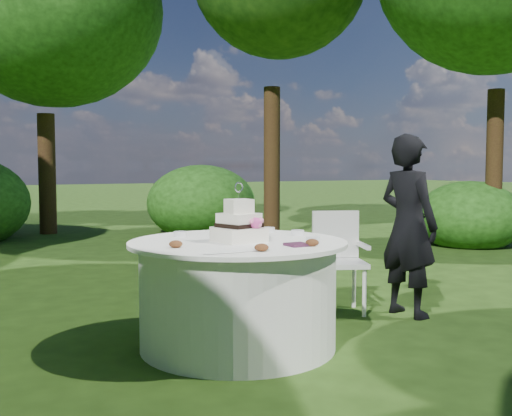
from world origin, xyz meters
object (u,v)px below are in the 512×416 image
at_px(napkins, 297,245).
at_px(guest, 408,226).
at_px(table, 238,293).
at_px(chair, 338,253).
at_px(cake, 239,226).

relative_size(napkins, guest, 0.09).
bearing_deg(napkins, guest, 19.36).
distance_m(guest, table, 1.76).
relative_size(napkins, chair, 0.16).
bearing_deg(table, napkins, -63.70).
bearing_deg(cake, table, 79.82).
distance_m(cake, chair, 1.47).
relative_size(cake, chair, 0.47).
distance_m(guest, chair, 0.67).
xyz_separation_m(guest, cake, (-1.72, -0.12, 0.09)).
relative_size(napkins, cake, 0.33).
height_order(cake, chair, cake).
bearing_deg(table, chair, 22.13).
xyz_separation_m(napkins, table, (-0.22, 0.44, -0.39)).
relative_size(table, chair, 1.74).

